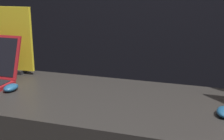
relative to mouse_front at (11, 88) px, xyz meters
The scene contains 3 objects.
mouse_front is the anchor object (origin of this frame).
promo_stand_front 0.41m from the mouse_front, 124.43° to the left, with size 0.32×0.07×0.42m.
mouse_back 1.08m from the mouse_front, ahead, with size 0.06×0.11×0.04m.
Camera 1 is at (0.44, -1.04, 1.41)m, focal length 50.00 mm.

